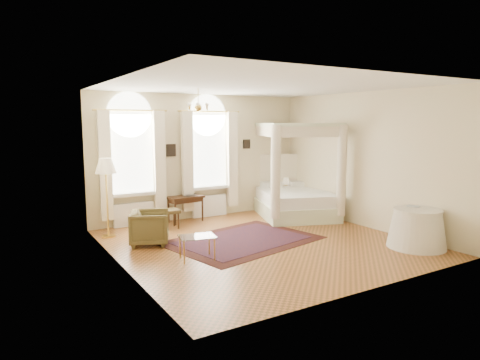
# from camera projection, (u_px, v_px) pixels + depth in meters

# --- Properties ---
(ground) EXTENTS (6.00, 6.00, 0.00)m
(ground) POSITION_uv_depth(u_px,v_px,m) (262.00, 243.00, 9.16)
(ground) COLOR #A15C2E
(ground) RESTS_ON ground
(room_walls) EXTENTS (6.00, 6.00, 6.00)m
(room_walls) POSITION_uv_depth(u_px,v_px,m) (263.00, 151.00, 8.89)
(room_walls) COLOR beige
(room_walls) RESTS_ON ground
(window_left) EXTENTS (1.62, 0.27, 3.29)m
(window_left) POSITION_uv_depth(u_px,v_px,m) (132.00, 167.00, 10.43)
(window_left) COLOR silver
(window_left) RESTS_ON room_walls
(window_right) EXTENTS (1.62, 0.27, 3.29)m
(window_right) POSITION_uv_depth(u_px,v_px,m) (209.00, 163.00, 11.50)
(window_right) COLOR silver
(window_right) RESTS_ON room_walls
(chandelier) EXTENTS (0.51, 0.45, 0.50)m
(chandelier) POSITION_uv_depth(u_px,v_px,m) (198.00, 106.00, 9.33)
(chandelier) COLOR gold
(chandelier) RESTS_ON room_walls
(wall_pictures) EXTENTS (2.54, 0.03, 0.39)m
(wall_pictures) POSITION_uv_depth(u_px,v_px,m) (204.00, 148.00, 11.47)
(wall_pictures) COLOR black
(wall_pictures) RESTS_ON room_walls
(canopy_bed) EXTENTS (2.57, 2.83, 2.55)m
(canopy_bed) POSITION_uv_depth(u_px,v_px,m) (295.00, 195.00, 11.71)
(canopy_bed) COLOR beige
(canopy_bed) RESTS_ON ground
(nightstand) EXTENTS (0.45, 0.42, 0.57)m
(nightstand) POSITION_uv_depth(u_px,v_px,m) (287.00, 199.00, 12.79)
(nightstand) COLOR #371E0F
(nightstand) RESTS_ON ground
(nightstand_lamp) EXTENTS (0.25, 0.25, 0.36)m
(nightstand_lamp) POSITION_uv_depth(u_px,v_px,m) (286.00, 182.00, 12.75)
(nightstand_lamp) COLOR gold
(nightstand_lamp) RESTS_ON nightstand
(writing_desk) EXTENTS (0.95, 0.56, 0.68)m
(writing_desk) POSITION_uv_depth(u_px,v_px,m) (185.00, 200.00, 11.03)
(writing_desk) COLOR #371E0F
(writing_desk) RESTS_ON ground
(laptop) EXTENTS (0.41, 0.31, 0.03)m
(laptop) POSITION_uv_depth(u_px,v_px,m) (189.00, 196.00, 11.01)
(laptop) COLOR black
(laptop) RESTS_ON writing_desk
(stool) EXTENTS (0.42, 0.42, 0.47)m
(stool) POSITION_uv_depth(u_px,v_px,m) (170.00, 213.00, 10.37)
(stool) COLOR #483F1F
(stool) RESTS_ON ground
(armchair) EXTENTS (1.03, 1.02, 0.72)m
(armchair) POSITION_uv_depth(u_px,v_px,m) (150.00, 228.00, 9.01)
(armchair) COLOR #4C4120
(armchair) RESTS_ON ground
(coffee_table) EXTENTS (0.74, 0.59, 0.45)m
(coffee_table) POSITION_uv_depth(u_px,v_px,m) (197.00, 238.00, 8.00)
(coffee_table) COLOR silver
(coffee_table) RESTS_ON ground
(floor_lamp) EXTENTS (0.46, 0.46, 1.78)m
(floor_lamp) POSITION_uv_depth(u_px,v_px,m) (106.00, 170.00, 9.45)
(floor_lamp) COLOR gold
(floor_lamp) RESTS_ON ground
(oriental_rug) EXTENTS (3.54, 2.86, 0.01)m
(oriental_rug) POSITION_uv_depth(u_px,v_px,m) (242.00, 240.00, 9.34)
(oriental_rug) COLOR #3E150E
(oriental_rug) RESTS_ON ground
(side_table) EXTENTS (1.18, 1.18, 0.80)m
(side_table) POSITION_uv_depth(u_px,v_px,m) (417.00, 228.00, 8.80)
(side_table) COLOR beige
(side_table) RESTS_ON ground
(book) EXTENTS (0.24, 0.29, 0.02)m
(book) POSITION_uv_depth(u_px,v_px,m) (412.00, 207.00, 8.90)
(book) COLOR black
(book) RESTS_ON side_table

